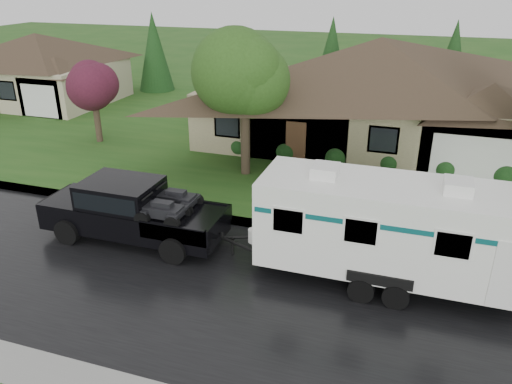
% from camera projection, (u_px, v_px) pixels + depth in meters
% --- Properties ---
extents(ground, '(140.00, 140.00, 0.00)m').
position_uv_depth(ground, '(265.00, 260.00, 16.73)').
color(ground, '#214F18').
rests_on(ground, ground).
extents(road, '(140.00, 8.00, 0.01)m').
position_uv_depth(road, '(245.00, 293.00, 14.99)').
color(road, black).
rests_on(road, ground).
extents(curb, '(140.00, 0.50, 0.15)m').
position_uv_depth(curb, '(283.00, 228.00, 18.66)').
color(curb, gray).
rests_on(curb, ground).
extents(lawn, '(140.00, 26.00, 0.15)m').
position_uv_depth(lawn, '(340.00, 133.00, 29.74)').
color(lawn, '#214F18').
rests_on(lawn, ground).
extents(house_main, '(19.44, 10.80, 6.90)m').
position_uv_depth(house_main, '(383.00, 80.00, 26.66)').
color(house_main, gray).
rests_on(house_main, lawn).
extents(house_far, '(10.80, 8.64, 5.80)m').
position_uv_depth(house_far, '(40.00, 62.00, 35.56)').
color(house_far, '#B8AE89').
rests_on(house_far, lawn).
extents(tree_left_green, '(3.96, 3.96, 6.55)m').
position_uv_depth(tree_left_green, '(245.00, 76.00, 21.75)').
color(tree_left_green, '#382B1E').
rests_on(tree_left_green, lawn).
extents(tree_red, '(2.73, 2.73, 4.52)m').
position_uv_depth(tree_red, '(93.00, 85.00, 26.78)').
color(tree_red, '#382B1E').
rests_on(tree_red, lawn).
extents(shrub_row, '(13.60, 1.00, 1.00)m').
position_uv_depth(shrub_row, '(362.00, 158.00, 23.98)').
color(shrub_row, '#143814').
rests_on(shrub_row, lawn).
extents(pickup_truck, '(6.54, 2.48, 2.18)m').
position_uv_depth(pickup_truck, '(130.00, 209.00, 17.66)').
color(pickup_truck, black).
rests_on(pickup_truck, ground).
extents(travel_trailer, '(8.06, 2.83, 3.62)m').
position_uv_depth(travel_trailer, '(387.00, 226.00, 14.83)').
color(travel_trailer, white).
rests_on(travel_trailer, ground).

